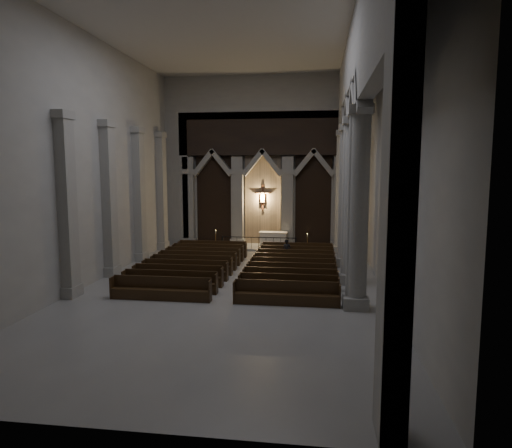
# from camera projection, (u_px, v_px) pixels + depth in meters

# --- Properties ---
(room) EXTENTS (24.00, 24.10, 12.00)m
(room) POSITION_uv_depth(u_px,v_px,m) (232.00, 124.00, 20.69)
(room) COLOR gray
(room) RESTS_ON ground
(sanctuary_wall) EXTENTS (14.00, 0.77, 12.00)m
(sanctuary_wall) POSITION_uv_depth(u_px,v_px,m) (262.00, 154.00, 32.15)
(sanctuary_wall) COLOR #9D9A92
(sanctuary_wall) RESTS_ON ground
(right_arcade) EXTENTS (1.00, 24.00, 12.00)m
(right_arcade) POSITION_uv_depth(u_px,v_px,m) (353.00, 120.00, 21.23)
(right_arcade) COLOR #9D9A92
(right_arcade) RESTS_ON ground
(left_pilasters) EXTENTS (0.60, 13.00, 8.03)m
(left_pilasters) POSITION_uv_depth(u_px,v_px,m) (125.00, 199.00, 25.49)
(left_pilasters) COLOR #9D9A92
(left_pilasters) RESTS_ON ground
(sanctuary_step) EXTENTS (8.50, 2.60, 0.15)m
(sanctuary_step) POSITION_uv_depth(u_px,v_px,m) (261.00, 247.00, 32.04)
(sanctuary_step) COLOR #9D9A92
(sanctuary_step) RESTS_ON ground
(altar) EXTENTS (1.98, 0.79, 1.01)m
(altar) POSITION_uv_depth(u_px,v_px,m) (273.00, 239.00, 32.01)
(altar) COLOR silver
(altar) RESTS_ON sanctuary_step
(altar_rail) EXTENTS (5.09, 0.09, 1.00)m
(altar_rail) POSITION_uv_depth(u_px,v_px,m) (259.00, 242.00, 30.85)
(altar_rail) COLOR black
(altar_rail) RESTS_ON ground
(candle_stand_left) EXTENTS (0.24, 0.24, 1.42)m
(candle_stand_left) POSITION_uv_depth(u_px,v_px,m) (216.00, 245.00, 31.23)
(candle_stand_left) COLOR #AC7F34
(candle_stand_left) RESTS_ON ground
(candle_stand_right) EXTENTS (0.23, 0.23, 1.36)m
(candle_stand_right) POSITION_uv_depth(u_px,v_px,m) (307.00, 248.00, 29.98)
(candle_stand_right) COLOR #AC7F34
(candle_stand_right) RESTS_ON ground
(pews) EXTENTS (9.82, 10.18, 0.99)m
(pews) POSITION_uv_depth(u_px,v_px,m) (241.00, 269.00, 23.99)
(pews) COLOR black
(pews) RESTS_ON ground
(worshipper) EXTENTS (0.52, 0.35, 1.37)m
(worshipper) POSITION_uv_depth(u_px,v_px,m) (287.00, 251.00, 27.37)
(worshipper) COLOR black
(worshipper) RESTS_ON ground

